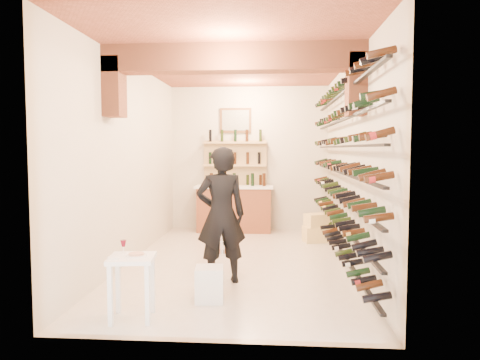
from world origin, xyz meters
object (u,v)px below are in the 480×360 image
(chrome_barstool, at_px, (222,227))
(white_stool, at_px, (209,284))
(back_counter, at_px, (234,207))
(person, at_px, (221,215))
(tasting_table, at_px, (132,268))
(crate_lower, at_px, (317,234))
(wine_rack, at_px, (337,166))

(chrome_barstool, bearing_deg, white_stool, -87.05)
(back_counter, distance_m, person, 3.76)
(back_counter, height_order, tasting_table, back_counter)
(back_counter, relative_size, crate_lower, 3.41)
(tasting_table, xyz_separation_m, person, (0.79, 1.38, 0.36))
(wine_rack, distance_m, person, 2.10)
(crate_lower, bearing_deg, wine_rack, -85.52)
(wine_rack, height_order, chrome_barstool, wine_rack)
(wine_rack, bearing_deg, white_stool, -133.11)
(person, bearing_deg, back_counter, -103.34)
(white_stool, bearing_deg, wine_rack, 46.89)
(wine_rack, distance_m, chrome_barstool, 2.24)
(wine_rack, xyz_separation_m, tasting_table, (-2.47, -2.47, -0.99))
(back_counter, xyz_separation_m, tasting_table, (-0.64, -5.12, 0.02))
(back_counter, relative_size, tasting_table, 2.07)
(tasting_table, xyz_separation_m, white_stool, (0.74, 0.62, -0.35))
(back_counter, relative_size, chrome_barstool, 2.17)
(tasting_table, height_order, crate_lower, tasting_table)
(person, distance_m, chrome_barstool, 1.75)
(tasting_table, height_order, chrome_barstool, tasting_table)
(person, bearing_deg, chrome_barstool, -99.54)
(white_stool, xyz_separation_m, person, (0.05, 0.76, 0.72))
(white_stool, height_order, chrome_barstool, chrome_barstool)
(wine_rack, xyz_separation_m, white_stool, (-1.74, -1.85, -1.34))
(back_counter, relative_size, person, 0.92)
(back_counter, xyz_separation_m, person, (0.15, -3.74, 0.39))
(wine_rack, height_order, crate_lower, wine_rack)
(white_stool, xyz_separation_m, crate_lower, (1.60, 3.53, -0.06))
(wine_rack, xyz_separation_m, back_counter, (-1.83, 2.65, -1.02))
(wine_rack, relative_size, back_counter, 3.35)
(back_counter, height_order, chrome_barstool, back_counter)
(tasting_table, relative_size, chrome_barstool, 1.05)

